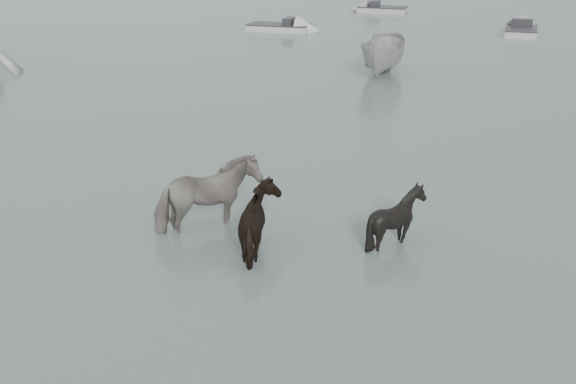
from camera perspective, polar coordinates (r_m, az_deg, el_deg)
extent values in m
plane|color=#4C5A54|center=(12.54, -3.16, -7.08)|extent=(140.00, 140.00, 0.00)
imported|color=black|center=(14.35, -6.46, 0.39)|extent=(2.27, 1.43, 1.77)
imported|color=black|center=(13.37, -1.95, -1.75)|extent=(1.44, 1.62, 1.46)
imported|color=black|center=(13.83, 8.60, -1.49)|extent=(1.50, 1.42, 1.33)
imported|color=#A6A7A2|center=(29.63, 7.59, 10.85)|extent=(3.56, 4.41, 1.63)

